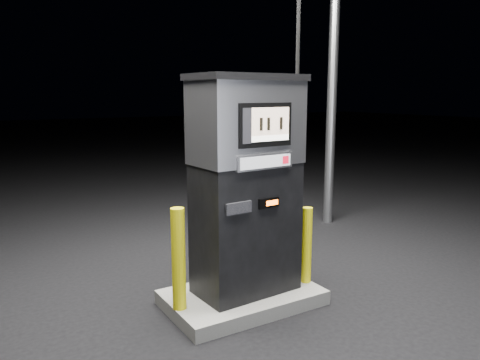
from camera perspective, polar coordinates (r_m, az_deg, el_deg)
ground at (r=5.20m, az=0.26°, el=-14.86°), size 80.00×80.00×0.00m
pump_island at (r=5.17m, az=0.26°, el=-14.11°), size 1.60×1.00×0.15m
fuel_dispenser at (r=4.82m, az=0.79°, el=-0.44°), size 1.26×0.73×4.70m
bollard_left at (r=4.60m, az=-7.51°, el=-9.54°), size 0.16×0.16×1.01m
bollard_right at (r=5.27m, az=8.11°, el=-7.86°), size 0.12×0.12×0.85m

